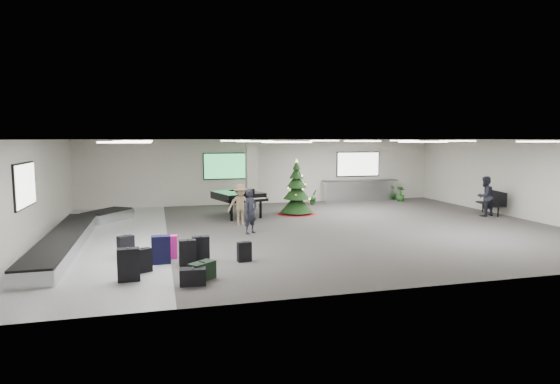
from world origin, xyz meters
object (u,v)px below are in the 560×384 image
object	(u,v)px
baggage_carousel	(75,235)
grand_piano	(239,196)
bench	(493,201)
potted_plant_right	(401,194)
service_counter	(360,190)
traveler_b	(240,205)
traveler_a	(251,211)
pink_suitcase	(170,247)
christmas_tree	(296,195)
potted_plant_left	(313,197)
traveler_bench	(485,196)

from	to	relation	value
baggage_carousel	grand_piano	xyz separation A→B (m)	(5.80, 3.21, 0.66)
grand_piano	baggage_carousel	bearing A→B (deg)	-166.60
bench	potted_plant_right	distance (m)	5.15
service_counter	traveler_b	xyz separation A→B (m)	(-7.28, -5.25, 0.22)
baggage_carousel	bench	size ratio (longest dim) A/B	5.79
traveler_a	potted_plant_right	world-z (taller)	traveler_a
traveler_a	service_counter	bearing A→B (deg)	7.86
pink_suitcase	christmas_tree	distance (m)	8.40
traveler_a	bench	bearing A→B (deg)	-28.92
potted_plant_left	service_counter	bearing A→B (deg)	15.12
pink_suitcase	grand_piano	xyz separation A→B (m)	(2.96, 6.17, 0.55)
traveler_a	potted_plant_left	size ratio (longest dim) A/B	2.03
traveler_bench	potted_plant_right	world-z (taller)	traveler_bench
grand_piano	potted_plant_left	bearing A→B (deg)	17.71
baggage_carousel	pink_suitcase	distance (m)	4.10
pink_suitcase	grand_piano	bearing A→B (deg)	71.73
bench	potted_plant_right	xyz separation A→B (m)	(-1.65, 4.88, -0.18)
service_counter	potted_plant_right	distance (m)	2.09
traveler_a	traveler_bench	size ratio (longest dim) A/B	0.92
bench	traveler_a	distance (m)	10.92
christmas_tree	potted_plant_left	bearing A→B (deg)	57.40
service_counter	traveler_bench	distance (m)	6.62
service_counter	traveler_a	bearing A→B (deg)	-136.13
baggage_carousel	traveler_b	distance (m)	5.78
service_counter	pink_suitcase	bearing A→B (deg)	-135.91
potted_plant_right	service_counter	bearing A→B (deg)	159.71
pink_suitcase	bench	world-z (taller)	bench
baggage_carousel	potted_plant_right	size ratio (longest dim) A/B	12.49
christmas_tree	traveler_a	bearing A→B (deg)	-127.21
baggage_carousel	grand_piano	distance (m)	6.67
pink_suitcase	traveler_a	distance (m)	3.92
traveler_a	potted_plant_right	bearing A→B (deg)	-1.88
bench	traveler_bench	distance (m)	0.78
christmas_tree	bench	xyz separation A→B (m)	(8.11, -2.25, -0.25)
traveler_b	potted_plant_right	distance (m)	10.29
christmas_tree	traveler_bench	world-z (taller)	christmas_tree
christmas_tree	potted_plant_left	xyz separation A→B (m)	(1.66, 2.59, -0.44)
baggage_carousel	potted_plant_right	xyz separation A→B (m)	(14.80, 6.01, 0.18)
traveler_a	traveler_bench	bearing A→B (deg)	-30.22
pink_suitcase	potted_plant_left	xyz separation A→B (m)	(7.16, 8.92, 0.06)
baggage_carousel	pink_suitcase	world-z (taller)	pink_suitcase
christmas_tree	traveler_b	xyz separation A→B (m)	(-2.78, -1.90, -0.05)
baggage_carousel	christmas_tree	size ratio (longest dim) A/B	4.06
potted_plant_left	potted_plant_right	xyz separation A→B (m)	(4.80, 0.05, 0.01)
traveler_a	traveler_b	xyz separation A→B (m)	(-0.05, 1.70, -0.00)
grand_piano	potted_plant_right	xyz separation A→B (m)	(8.99, 2.80, -0.48)
pink_suitcase	traveler_bench	world-z (taller)	traveler_bench
baggage_carousel	traveler_bench	bearing A→B (deg)	2.96
service_counter	potted_plant_left	xyz separation A→B (m)	(-2.85, -0.77, -0.17)
traveler_a	pink_suitcase	bearing A→B (deg)	-171.38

